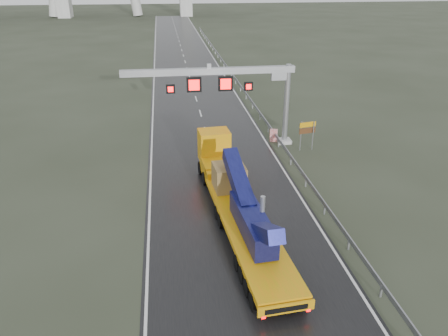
{
  "coord_description": "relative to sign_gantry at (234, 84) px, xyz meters",
  "views": [
    {
      "loc": [
        -3.79,
        -18.63,
        14.62
      ],
      "look_at": [
        -0.36,
        6.16,
        3.2
      ],
      "focal_mm": 35.0,
      "sensor_mm": 36.0,
      "label": 1
    }
  ],
  "objects": [
    {
      "name": "heavy_haul_truck",
      "position": [
        -1.87,
        -11.73,
        -4.01
      ],
      "size": [
        3.91,
        17.77,
        4.14
      ],
      "rotation": [
        0.0,
        0.0,
        0.08
      ],
      "color": "orange",
      "rests_on": "ground"
    },
    {
      "name": "sign_gantry",
      "position": [
        0.0,
        0.0,
        0.0
      ],
      "size": [
        14.9,
        1.2,
        7.42
      ],
      "color": "#A6A6A2",
      "rests_on": "ground"
    },
    {
      "name": "ground",
      "position": [
        -2.1,
        -17.99,
        -5.61
      ],
      "size": [
        400.0,
        400.0,
        0.0
      ],
      "primitive_type": "plane",
      "color": "#2E3424",
      "rests_on": "ground"
    },
    {
      "name": "guardrail",
      "position": [
        4.0,
        12.01,
        -4.91
      ],
      "size": [
        0.2,
        140.0,
        1.4
      ],
      "primitive_type": null,
      "color": "gray",
      "rests_on": "ground"
    },
    {
      "name": "exit_sign_pair",
      "position": [
        6.21,
        -2.06,
        -3.76
      ],
      "size": [
        1.53,
        0.38,
        2.65
      ],
      "rotation": [
        0.0,
        0.0,
        0.21
      ],
      "color": "#A0A3A8",
      "rests_on": "ground"
    },
    {
      "name": "striped_barrier",
      "position": [
        3.9,
        0.5,
        -5.04
      ],
      "size": [
        0.76,
        0.56,
        1.14
      ],
      "primitive_type": "cube",
      "rotation": [
        0.0,
        0.0,
        -0.33
      ],
      "color": "red",
      "rests_on": "ground"
    },
    {
      "name": "road",
      "position": [
        -2.1,
        22.01,
        -5.6
      ],
      "size": [
        11.0,
        200.0,
        0.02
      ],
      "primitive_type": "cube",
      "color": "black",
      "rests_on": "ground"
    }
  ]
}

